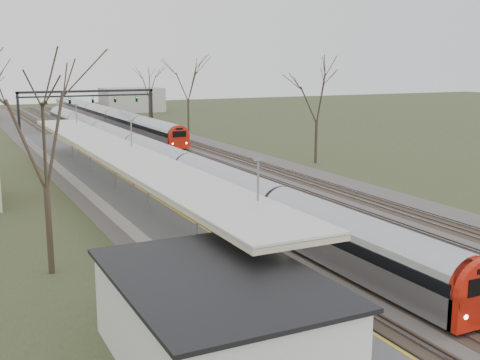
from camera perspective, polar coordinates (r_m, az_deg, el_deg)
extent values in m
cube|color=#474442|center=(68.25, -8.87, 2.35)|extent=(24.00, 160.00, 0.10)
cube|color=#4C3828|center=(66.72, -13.78, 1.99)|extent=(2.60, 160.00, 0.06)
cube|color=gray|center=(66.56, -14.39, 2.00)|extent=(0.07, 160.00, 0.12)
cube|color=gray|center=(66.86, -13.19, 2.10)|extent=(0.07, 160.00, 0.12)
cube|color=#4C3828|center=(67.55, -10.89, 2.22)|extent=(2.60, 160.00, 0.06)
cube|color=gray|center=(67.36, -11.48, 2.24)|extent=(0.07, 160.00, 0.12)
cube|color=gray|center=(67.73, -10.31, 2.33)|extent=(0.07, 160.00, 0.12)
cube|color=#4C3828|center=(68.55, -8.07, 2.44)|extent=(2.60, 160.00, 0.06)
cube|color=gray|center=(68.32, -8.64, 2.45)|extent=(0.07, 160.00, 0.12)
cube|color=gray|center=(68.77, -7.50, 2.54)|extent=(0.07, 160.00, 0.12)
cube|color=#4C3828|center=(69.71, -5.34, 2.65)|extent=(2.60, 160.00, 0.06)
cube|color=gray|center=(69.45, -5.89, 2.66)|extent=(0.07, 160.00, 0.12)
cube|color=gray|center=(69.96, -4.79, 2.74)|extent=(0.07, 160.00, 0.12)
cube|color=#4C3828|center=(71.03, -2.70, 2.84)|extent=(2.60, 160.00, 0.06)
cube|color=gray|center=(70.74, -3.24, 2.86)|extent=(0.07, 160.00, 0.12)
cube|color=gray|center=(71.31, -2.17, 2.93)|extent=(0.07, 160.00, 0.12)
cube|color=#9E9B93|center=(49.18, -12.74, -0.64)|extent=(3.50, 69.00, 1.00)
cylinder|color=slate|center=(23.68, 3.38, -8.07)|extent=(0.14, 0.14, 3.00)
cylinder|color=slate|center=(30.58, -4.09, -3.65)|extent=(0.14, 0.14, 3.00)
cylinder|color=slate|center=(37.91, -8.70, -0.86)|extent=(0.14, 0.14, 3.00)
cylinder|color=slate|center=(45.47, -11.79, 1.02)|extent=(0.14, 0.14, 3.00)
cylinder|color=slate|center=(53.16, -13.99, 2.36)|extent=(0.14, 0.14, 3.00)
cylinder|color=slate|center=(60.92, -15.64, 3.35)|extent=(0.14, 0.14, 3.00)
cube|color=silver|center=(44.27, -11.53, 2.79)|extent=(4.10, 50.00, 0.12)
cube|color=beige|center=(44.30, -11.53, 2.58)|extent=(4.10, 50.00, 0.25)
cube|color=silver|center=(20.90, -2.32, -13.41)|extent=(6.00, 9.00, 3.20)
cube|color=black|center=(95.22, -20.27, 6.03)|extent=(0.35, 0.35, 6.00)
cube|color=black|center=(99.52, -8.40, 6.78)|extent=(0.35, 0.35, 6.00)
cube|color=black|center=(96.68, -14.29, 8.16)|extent=(21.00, 0.35, 0.35)
cube|color=black|center=(96.71, -14.27, 7.75)|extent=(21.00, 0.25, 0.25)
cube|color=black|center=(95.43, -17.91, 7.09)|extent=(0.32, 0.22, 0.85)
sphere|color=#0CFF19|center=(95.28, -17.91, 7.24)|extent=(0.16, 0.16, 0.16)
cube|color=black|center=(96.01, -15.84, 7.23)|extent=(0.32, 0.22, 0.85)
sphere|color=#0CFF19|center=(95.86, -15.83, 7.37)|extent=(0.16, 0.16, 0.16)
cube|color=black|center=(96.72, -13.79, 7.35)|extent=(0.32, 0.22, 0.85)
sphere|color=#0CFF19|center=(96.57, -13.77, 7.50)|extent=(0.16, 0.16, 0.16)
cube|color=black|center=(97.55, -11.77, 7.47)|extent=(0.32, 0.22, 0.85)
sphere|color=#0CFF19|center=(97.40, -11.75, 7.61)|extent=(0.16, 0.16, 0.16)
cube|color=black|center=(98.49, -9.78, 7.57)|extent=(0.32, 0.22, 0.85)
sphere|color=#0CFF19|center=(98.34, -9.76, 7.71)|extent=(0.16, 0.16, 0.16)
cylinder|color=#2D231C|center=(30.75, -17.64, -4.55)|extent=(0.30, 0.30, 4.50)
cylinder|color=#2D231C|center=(62.25, 7.22, 3.60)|extent=(0.30, 0.30, 4.50)
cube|color=#989AA2|center=(63.40, -9.89, 2.61)|extent=(2.55, 90.00, 1.60)
cylinder|color=#989AA2|center=(63.31, -9.91, 3.19)|extent=(2.60, 89.70, 2.60)
cube|color=black|center=(63.29, -9.91, 3.28)|extent=(2.62, 89.40, 0.55)
cube|color=red|center=(25.14, 21.59, -11.23)|extent=(2.55, 0.50, 1.50)
cylinder|color=red|center=(24.92, 21.62, -9.70)|extent=(2.60, 0.60, 2.60)
sphere|color=white|center=(24.46, 20.56, -12.03)|extent=(0.22, 0.22, 0.22)
cube|color=black|center=(63.54, -9.86, 1.78)|extent=(1.80, 89.00, 0.35)
cube|color=#989AA2|center=(106.70, -12.97, 5.88)|extent=(2.55, 75.00, 1.60)
cylinder|color=#989AA2|center=(106.65, -12.98, 6.22)|extent=(2.60, 74.70, 2.60)
cube|color=black|center=(106.64, -12.98, 6.28)|extent=(2.62, 74.40, 0.55)
cube|color=red|center=(71.07, -5.82, 3.58)|extent=(2.55, 0.50, 1.50)
cylinder|color=red|center=(71.03, -5.85, 4.14)|extent=(2.60, 0.60, 2.60)
cube|color=black|center=(70.74, -5.77, 4.36)|extent=(1.70, 0.12, 0.70)
sphere|color=white|center=(70.61, -6.41, 3.44)|extent=(0.22, 0.22, 0.22)
sphere|color=white|center=(71.20, -5.12, 3.52)|extent=(0.22, 0.22, 0.22)
cube|color=black|center=(106.79, -12.94, 5.38)|extent=(1.80, 74.00, 0.35)
imported|color=navy|center=(20.57, 10.10, -12.90)|extent=(0.46, 0.70, 1.92)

